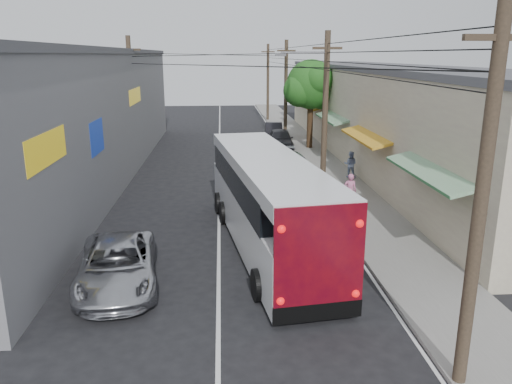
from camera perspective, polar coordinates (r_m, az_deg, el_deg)
ground at (r=12.97m, az=-4.34°, el=-16.77°), size 120.00×120.00×0.00m
sidewalk at (r=32.35m, az=7.39°, el=3.08°), size 3.00×80.00×0.12m
building_right at (r=34.91m, az=14.26°, el=8.79°), size 7.09×40.00×6.25m
building_left at (r=30.42m, az=-20.75°, el=8.30°), size 7.20×36.00×7.25m
utility_poles at (r=31.57m, az=1.42°, el=10.37°), size 11.80×45.28×8.00m
street_tree at (r=37.67m, az=6.40°, el=11.93°), size 4.40×4.00×6.60m
coach_bus at (r=18.23m, az=1.25°, el=-0.99°), size 4.00×11.96×3.39m
jeepney at (r=15.97m, az=-15.56°, el=-8.06°), size 2.94×5.25×1.39m
parked_suv at (r=26.90m, az=3.86°, el=2.45°), size 3.23×6.33×1.76m
parked_car_mid at (r=37.75m, az=2.82°, el=6.04°), size 2.00×4.54×1.52m
parked_car_far at (r=42.65m, az=2.03°, el=7.00°), size 1.64×4.13×1.34m
pedestrian_near at (r=23.13m, az=10.69°, el=0.15°), size 0.64×0.49×1.60m
pedestrian_far at (r=28.99m, az=10.74°, el=3.13°), size 0.88×0.79×1.50m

